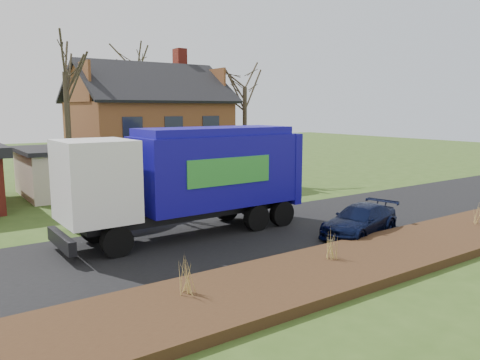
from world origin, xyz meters
TOP-DOWN VIEW (x-y plane):
  - ground at (0.00, 0.00)m, footprint 120.00×120.00m
  - road at (0.00, 0.00)m, footprint 80.00×7.00m
  - mulch_verge at (0.00, -5.30)m, footprint 80.00×3.50m
  - main_house at (1.49, 13.91)m, footprint 12.95×8.95m
  - garbage_truck at (-1.72, 1.31)m, footprint 10.18×2.85m
  - silver_sedan at (-3.35, 4.57)m, footprint 5.32×2.65m
  - navy_wagon at (3.75, -2.73)m, footprint 4.49×2.60m
  - tree_front_west at (-4.13, 10.37)m, footprint 3.27×3.27m
  - tree_front_east at (7.95, 11.24)m, footprint 3.36×3.36m
  - tree_back at (5.26, 23.43)m, footprint 3.64×3.64m
  - grass_clump_west at (-5.30, -4.73)m, footprint 0.38×0.31m
  - grass_clump_mid at (-0.09, -4.85)m, footprint 0.35×0.29m
  - grass_clump_east at (8.33, -5.22)m, footprint 0.35×0.29m

SIDE VIEW (x-z plane):
  - ground at x=0.00m, z-range 0.00..0.00m
  - road at x=0.00m, z-range 0.00..0.02m
  - mulch_verge at x=0.00m, z-range 0.00..0.30m
  - navy_wagon at x=3.75m, z-range 0.00..1.22m
  - grass_clump_east at x=8.33m, z-range 0.30..1.17m
  - grass_clump_mid at x=-0.09m, z-range 0.30..1.29m
  - grass_clump_west at x=-5.30m, z-range 0.30..1.29m
  - silver_sedan at x=-3.35m, z-range 0.00..1.68m
  - garbage_truck at x=-1.72m, z-range 0.33..4.68m
  - main_house at x=1.49m, z-range -0.60..8.66m
  - tree_front_east at x=7.95m, z-range 2.92..12.26m
  - tree_front_west at x=-4.13m, z-range 3.15..12.87m
  - tree_back at x=5.26m, z-range 3.84..15.35m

